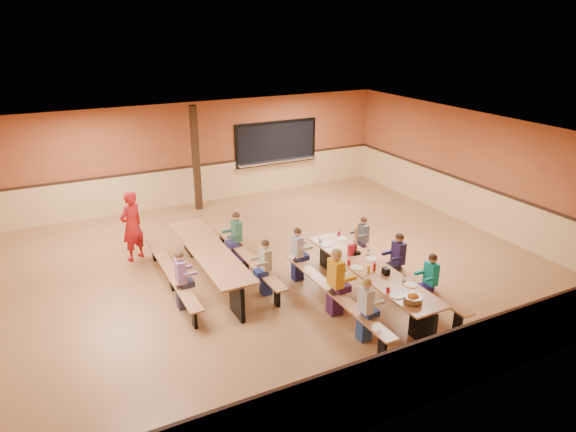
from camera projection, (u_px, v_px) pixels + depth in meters
name	position (u px, v px, depth m)	size (l,w,h in m)	color
ground	(268.00, 268.00, 11.47)	(12.00, 12.00, 0.00)	#925F37
room_envelope	(268.00, 239.00, 11.23)	(12.04, 10.04, 3.02)	#9C4F2D
kitchen_pass_through	(276.00, 145.00, 16.16)	(2.78, 0.28, 1.38)	black
structural_post	(196.00, 159.00, 14.51)	(0.18, 0.18, 3.00)	black
cafeteria_table_main	(370.00, 277.00, 9.93)	(1.91, 3.70, 0.74)	#AC6F44
cafeteria_table_second	(209.00, 258.00, 10.72)	(1.91, 3.70, 0.74)	#AC6F44
seated_child_white_left	(365.00, 310.00, 8.71)	(0.35, 0.29, 1.17)	silver
seated_adult_yellow	(336.00, 282.00, 9.48)	(0.42, 0.34, 1.31)	orange
seated_child_grey_left	(298.00, 254.00, 10.76)	(0.35, 0.29, 1.17)	#ADADAD
seated_child_teal_right	(430.00, 283.00, 9.62)	(0.34, 0.28, 1.16)	#11A4A2
seated_child_navy_right	(398.00, 261.00, 10.42)	(0.37, 0.30, 1.20)	#261E50
seated_child_char_right	(363.00, 241.00, 11.46)	(0.33, 0.27, 1.13)	#555960
seated_child_purple_sec	(181.00, 281.00, 9.68)	(0.35, 0.29, 1.18)	#93659D
seated_child_green_sec	(237.00, 239.00, 11.47)	(0.37, 0.31, 1.22)	#32654E
seated_child_tan_sec	(266.00, 268.00, 10.19)	(0.35, 0.28, 1.16)	#A6A583
standing_woman	(132.00, 226.00, 11.61)	(0.60, 0.39, 1.64)	#AE1316
punch_pitcher	(351.00, 249.00, 10.36)	(0.16, 0.16, 0.22)	#B31727
chip_bowl	(413.00, 299.00, 8.61)	(0.32, 0.32, 0.15)	orange
napkin_dispenser	(386.00, 271.00, 9.57)	(0.10, 0.14, 0.13)	black
condiment_mustard	(369.00, 269.00, 9.60)	(0.06, 0.06, 0.17)	yellow
condiment_ketchup	(374.00, 267.00, 9.69)	(0.06, 0.06, 0.17)	#B2140F
table_paddle	(356.00, 248.00, 10.37)	(0.16, 0.16, 0.56)	black
place_settings	(371.00, 265.00, 9.83)	(0.65, 3.30, 0.11)	beige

